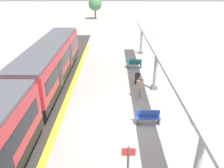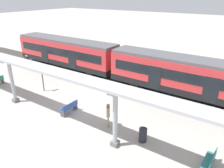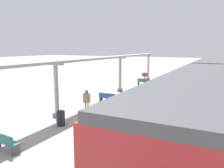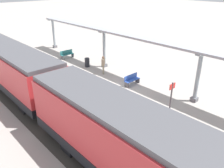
# 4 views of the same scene
# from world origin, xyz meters

# --- Properties ---
(ground_plane) EXTENTS (176.00, 176.00, 0.00)m
(ground_plane) POSITION_xyz_m (0.00, 0.00, 0.00)
(ground_plane) COLOR #A9A29A
(tactile_edge_strip) EXTENTS (0.44, 37.14, 0.01)m
(tactile_edge_strip) POSITION_xyz_m (-3.53, 0.00, 0.00)
(tactile_edge_strip) COLOR yellow
(tactile_edge_strip) RESTS_ON ground
(trackbed) EXTENTS (3.20, 49.14, 0.01)m
(trackbed) POSITION_xyz_m (-5.35, 0.00, 0.00)
(trackbed) COLOR #38332D
(trackbed) RESTS_ON ground
(train_near_carriage) EXTENTS (2.65, 13.34, 3.48)m
(train_near_carriage) POSITION_xyz_m (-5.34, -7.80, 1.83)
(train_near_carriage) COLOR #BD2E33
(train_near_carriage) RESTS_ON ground
(train_far_carriage) EXTENTS (2.65, 13.34, 3.48)m
(train_far_carriage) POSITION_xyz_m (-5.34, 6.12, 1.83)
(train_far_carriage) COLOR #BD2E33
(train_far_carriage) RESTS_ON ground
(canopy_pillar_second) EXTENTS (1.10, 0.44, 3.59)m
(canopy_pillar_second) POSITION_xyz_m (3.30, -5.02, 1.82)
(canopy_pillar_second) COLOR slate
(canopy_pillar_second) RESTS_ON ground
(canopy_pillar_third) EXTENTS (1.10, 0.44, 3.59)m
(canopy_pillar_third) POSITION_xyz_m (3.30, 4.80, 1.82)
(canopy_pillar_third) COLOR slate
(canopy_pillar_third) RESTS_ON ground
(canopy_pillar_fourth) EXTENTS (1.10, 0.44, 3.59)m
(canopy_pillar_fourth) POSITION_xyz_m (3.30, 14.55, 1.82)
(canopy_pillar_fourth) COLOR slate
(canopy_pillar_fourth) RESTS_ON ground
(canopy_beam) EXTENTS (1.20, 29.78, 0.16)m
(canopy_beam) POSITION_xyz_m (3.30, 0.06, 3.67)
(canopy_beam) COLOR #A8AAB2
(canopy_beam) RESTS_ON canopy_pillar_nearest
(bench_near_end) EXTENTS (1.51, 0.47, 0.86)m
(bench_near_end) POSITION_xyz_m (2.10, -0.04, 0.44)
(bench_near_end) COLOR #2B4EA6
(bench_near_end) RESTS_ON ground
(bench_mid_platform) EXTENTS (1.52, 0.49, 0.86)m
(bench_mid_platform) POSITION_xyz_m (2.08, 9.75, 0.44)
(bench_mid_platform) COLOR #297272
(bench_mid_platform) RESTS_ON ground
(trash_bin) EXTENTS (0.48, 0.48, 0.89)m
(trash_bin) POSITION_xyz_m (2.03, 5.96, 0.44)
(trash_bin) COLOR #20232A
(trash_bin) RESTS_ON ground
(platform_info_sign) EXTENTS (0.56, 0.10, 2.20)m
(platform_info_sign) POSITION_xyz_m (0.55, -4.82, 1.33)
(platform_info_sign) COLOR #4C4C51
(platform_info_sign) RESTS_ON ground
(passenger_by_the_benches) EXTENTS (0.53, 0.47, 1.71)m
(passenger_by_the_benches) POSITION_xyz_m (1.92, 3.35, 1.07)
(passenger_by_the_benches) COLOR gray
(passenger_by_the_benches) RESTS_ON ground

